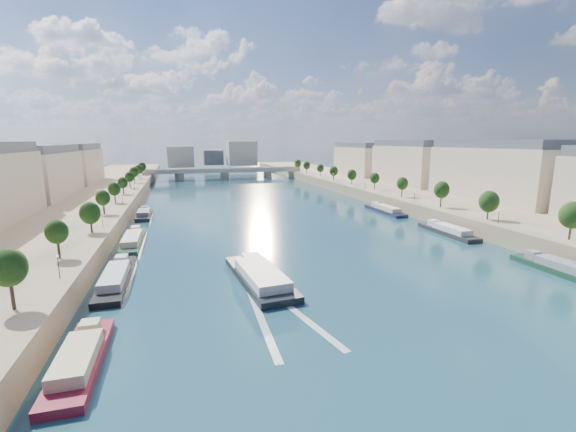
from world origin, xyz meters
TOP-DOWN VIEW (x-y plane):
  - ground at (0.00, 100.00)m, footprint 700.00×700.00m
  - quay_left at (-72.00, 100.00)m, footprint 44.00×520.00m
  - quay_right at (72.00, 100.00)m, footprint 44.00×520.00m
  - pave_left at (-57.00, 100.00)m, footprint 14.00×520.00m
  - pave_right at (57.00, 100.00)m, footprint 14.00×520.00m
  - trees_left at (-55.00, 102.00)m, footprint 4.80×268.80m
  - trees_right at (55.00, 110.00)m, footprint 4.80×268.80m
  - lamps_left at (-52.50, 90.00)m, footprint 0.36×200.36m
  - lamps_right at (52.50, 105.00)m, footprint 0.36×200.36m
  - buildings_left at (-85.00, 112.00)m, footprint 16.00×226.00m
  - buildings_right at (85.00, 112.00)m, footprint 16.00×226.00m
  - skyline at (3.19, 319.52)m, footprint 79.00×42.00m
  - bridge at (0.00, 243.60)m, footprint 112.00×12.00m
  - tour_barge at (-17.67, 32.81)m, footprint 10.47×28.27m
  - wake at (-17.67, 16.20)m, footprint 10.74×26.02m
  - moored_barges_left at (-45.50, 41.42)m, footprint 5.00×156.67m
  - moored_barges_right at (45.50, 40.01)m, footprint 5.00×131.93m

SIDE VIEW (x-z plane):
  - ground at x=0.00m, z-range 0.00..0.00m
  - wake at x=-17.67m, z-range 0.00..0.04m
  - moored_barges_left at x=-45.50m, z-range -0.96..2.64m
  - moored_barges_right at x=45.50m, z-range -0.96..2.64m
  - tour_barge at x=-17.67m, z-range -0.85..2.93m
  - quay_left at x=-72.00m, z-range 0.00..5.00m
  - quay_right at x=72.00m, z-range 0.00..5.00m
  - pave_left at x=-57.00m, z-range 5.00..5.10m
  - pave_right at x=57.00m, z-range 5.00..5.10m
  - bridge at x=0.00m, z-range 1.01..9.16m
  - lamps_left at x=-52.50m, z-range 5.64..9.92m
  - lamps_right at x=52.50m, z-range 5.64..9.92m
  - trees_left at x=-55.00m, z-range 6.35..14.61m
  - trees_right at x=55.00m, z-range 6.35..14.61m
  - skyline at x=3.19m, z-range 3.66..25.66m
  - buildings_left at x=-85.00m, z-range 4.85..28.05m
  - buildings_right at x=85.00m, z-range 4.85..28.05m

